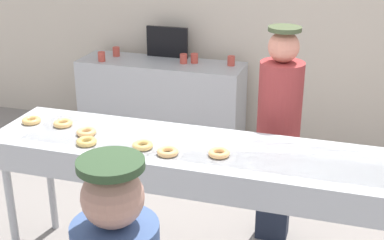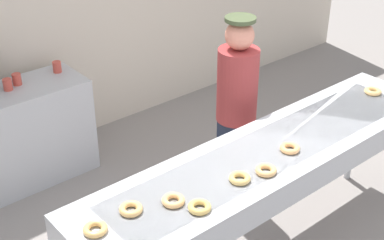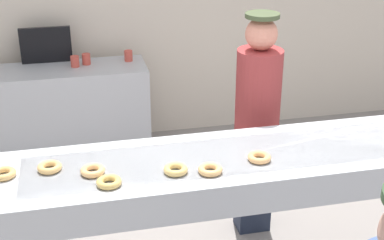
{
  "view_description": "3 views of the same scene",
  "coord_description": "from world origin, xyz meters",
  "px_view_note": "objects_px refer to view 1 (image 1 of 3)",
  "views": [
    {
      "loc": [
        0.77,
        -2.95,
        2.41
      ],
      "look_at": [
        -0.24,
        0.3,
        1.05
      ],
      "focal_mm": 49.92,
      "sensor_mm": 36.0,
      "label": 1
    },
    {
      "loc": [
        -2.37,
        -1.99,
        2.93
      ],
      "look_at": [
        -0.38,
        0.38,
        1.19
      ],
      "focal_mm": 51.02,
      "sensor_mm": 36.0,
      "label": 2
    },
    {
      "loc": [
        -0.92,
        -2.66,
        2.46
      ],
      "look_at": [
        -0.23,
        0.37,
        1.08
      ],
      "focal_mm": 50.89,
      "sensor_mm": 36.0,
      "label": 3
    }
  ],
  "objects_px": {
    "glazed_donut_7": "(143,145)",
    "worker_baker": "(279,126)",
    "fryer_conveyor": "(213,162)",
    "paper_cup_3": "(102,57)",
    "glazed_donut_2": "(86,132)",
    "glazed_donut_3": "(168,152)",
    "paper_cup_4": "(194,58)",
    "glazed_donut_0": "(63,123)",
    "glazed_donut_5": "(31,121)",
    "paper_cup_1": "(184,59)",
    "glazed_donut_6": "(219,153)",
    "paper_cup_0": "(116,52)",
    "menu_display": "(167,42)",
    "prep_counter": "(162,102)",
    "paper_cup_2": "(231,61)",
    "glazed_donut_1": "(86,142)"
  },
  "relations": [
    {
      "from": "menu_display",
      "to": "paper_cup_3",
      "type": "bearing_deg",
      "value": -148.54
    },
    {
      "from": "glazed_donut_3",
      "to": "paper_cup_0",
      "type": "xyz_separation_m",
      "value": [
        -1.45,
        2.39,
        -0.07
      ]
    },
    {
      "from": "glazed_donut_3",
      "to": "worker_baker",
      "type": "bearing_deg",
      "value": 56.11
    },
    {
      "from": "glazed_donut_3",
      "to": "glazed_donut_6",
      "type": "distance_m",
      "value": 0.31
    },
    {
      "from": "glazed_donut_7",
      "to": "menu_display",
      "type": "relative_size",
      "value": 0.29
    },
    {
      "from": "glazed_donut_3",
      "to": "glazed_donut_7",
      "type": "xyz_separation_m",
      "value": [
        -0.18,
        0.04,
        0.0
      ]
    },
    {
      "from": "prep_counter",
      "to": "glazed_donut_3",
      "type": "bearing_deg",
      "value": -68.62
    },
    {
      "from": "glazed_donut_2",
      "to": "glazed_donut_6",
      "type": "xyz_separation_m",
      "value": [
        0.93,
        -0.06,
        0.0
      ]
    },
    {
      "from": "glazed_donut_5",
      "to": "paper_cup_2",
      "type": "distance_m",
      "value": 2.38
    },
    {
      "from": "fryer_conveyor",
      "to": "paper_cup_3",
      "type": "relative_size",
      "value": 29.55
    },
    {
      "from": "worker_baker",
      "to": "paper_cup_4",
      "type": "height_order",
      "value": "worker_baker"
    },
    {
      "from": "fryer_conveyor",
      "to": "glazed_donut_7",
      "type": "relative_size",
      "value": 22.33
    },
    {
      "from": "glazed_donut_6",
      "to": "paper_cup_3",
      "type": "relative_size",
      "value": 1.32
    },
    {
      "from": "glazed_donut_2",
      "to": "glazed_donut_3",
      "type": "height_order",
      "value": "same"
    },
    {
      "from": "glazed_donut_1",
      "to": "glazed_donut_6",
      "type": "bearing_deg",
      "value": 5.72
    },
    {
      "from": "paper_cup_3",
      "to": "paper_cup_1",
      "type": "bearing_deg",
      "value": 11.63
    },
    {
      "from": "prep_counter",
      "to": "paper_cup_1",
      "type": "xyz_separation_m",
      "value": [
        0.25,
        0.02,
        0.5
      ]
    },
    {
      "from": "glazed_donut_0",
      "to": "glazed_donut_5",
      "type": "distance_m",
      "value": 0.24
    },
    {
      "from": "glazed_donut_0",
      "to": "paper_cup_1",
      "type": "distance_m",
      "value": 2.12
    },
    {
      "from": "paper_cup_0",
      "to": "paper_cup_3",
      "type": "relative_size",
      "value": 1.0
    },
    {
      "from": "glazed_donut_0",
      "to": "menu_display",
      "type": "distance_m",
      "value": 2.3
    },
    {
      "from": "fryer_conveyor",
      "to": "prep_counter",
      "type": "distance_m",
      "value": 2.47
    },
    {
      "from": "fryer_conveyor",
      "to": "glazed_donut_5",
      "type": "bearing_deg",
      "value": 178.57
    },
    {
      "from": "glazed_donut_3",
      "to": "paper_cup_3",
      "type": "distance_m",
      "value": 2.63
    },
    {
      "from": "prep_counter",
      "to": "paper_cup_1",
      "type": "bearing_deg",
      "value": 5.22
    },
    {
      "from": "glazed_donut_3",
      "to": "paper_cup_3",
      "type": "xyz_separation_m",
      "value": [
        -1.51,
        2.15,
        -0.07
      ]
    },
    {
      "from": "fryer_conveyor",
      "to": "worker_baker",
      "type": "height_order",
      "value": "worker_baker"
    },
    {
      "from": "paper_cup_0",
      "to": "paper_cup_3",
      "type": "bearing_deg",
      "value": -104.66
    },
    {
      "from": "glazed_donut_0",
      "to": "menu_display",
      "type": "relative_size",
      "value": 0.29
    },
    {
      "from": "glazed_donut_0",
      "to": "worker_baker",
      "type": "height_order",
      "value": "worker_baker"
    },
    {
      "from": "glazed_donut_0",
      "to": "glazed_donut_6",
      "type": "bearing_deg",
      "value": -7.19
    },
    {
      "from": "paper_cup_1",
      "to": "fryer_conveyor",
      "type": "bearing_deg",
      "value": -67.31
    },
    {
      "from": "glazed_donut_0",
      "to": "glazed_donut_5",
      "type": "bearing_deg",
      "value": -175.6
    },
    {
      "from": "glazed_donut_7",
      "to": "paper_cup_3",
      "type": "distance_m",
      "value": 2.49
    },
    {
      "from": "glazed_donut_7",
      "to": "worker_baker",
      "type": "distance_m",
      "value": 1.09
    },
    {
      "from": "glazed_donut_5",
      "to": "fryer_conveyor",
      "type": "bearing_deg",
      "value": -1.43
    },
    {
      "from": "paper_cup_4",
      "to": "glazed_donut_2",
      "type": "bearing_deg",
      "value": -91.73
    },
    {
      "from": "glazed_donut_2",
      "to": "paper_cup_2",
      "type": "distance_m",
      "value": 2.31
    },
    {
      "from": "glazed_donut_3",
      "to": "glazed_donut_5",
      "type": "distance_m",
      "value": 1.11
    },
    {
      "from": "fryer_conveyor",
      "to": "prep_counter",
      "type": "height_order",
      "value": "fryer_conveyor"
    },
    {
      "from": "glazed_donut_2",
      "to": "prep_counter",
      "type": "xyz_separation_m",
      "value": [
        -0.28,
        2.18,
        -0.57
      ]
    },
    {
      "from": "paper_cup_3",
      "to": "menu_display",
      "type": "bearing_deg",
      "value": 31.46
    },
    {
      "from": "glazed_donut_5",
      "to": "glazed_donut_0",
      "type": "bearing_deg",
      "value": 4.4
    },
    {
      "from": "glazed_donut_0",
      "to": "glazed_donut_7",
      "type": "relative_size",
      "value": 1.0
    },
    {
      "from": "glazed_donut_0",
      "to": "paper_cup_0",
      "type": "relative_size",
      "value": 1.32
    },
    {
      "from": "fryer_conveyor",
      "to": "glazed_donut_7",
      "type": "xyz_separation_m",
      "value": [
        -0.43,
        -0.13,
        0.12
      ]
    },
    {
      "from": "paper_cup_1",
      "to": "glazed_donut_6",
      "type": "bearing_deg",
      "value": -66.89
    },
    {
      "from": "glazed_donut_2",
      "to": "glazed_donut_3",
      "type": "distance_m",
      "value": 0.63
    },
    {
      "from": "glazed_donut_2",
      "to": "prep_counter",
      "type": "relative_size",
      "value": 0.08
    },
    {
      "from": "glazed_donut_5",
      "to": "prep_counter",
      "type": "bearing_deg",
      "value": 85.02
    }
  ]
}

